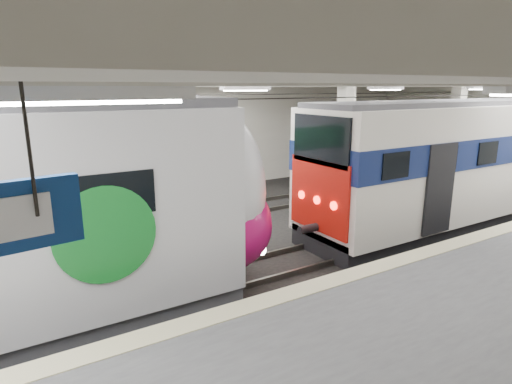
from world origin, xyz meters
TOP-DOWN VIEW (x-y plane):
  - station_hall at (0.00, -1.74)m, footprint 36.00×24.00m
  - older_rer at (8.10, 0.00)m, footprint 13.80×3.05m

SIDE VIEW (x-z plane):
  - older_rer at x=8.10m, z-range 0.11..4.65m
  - station_hall at x=0.00m, z-range 0.37..6.12m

